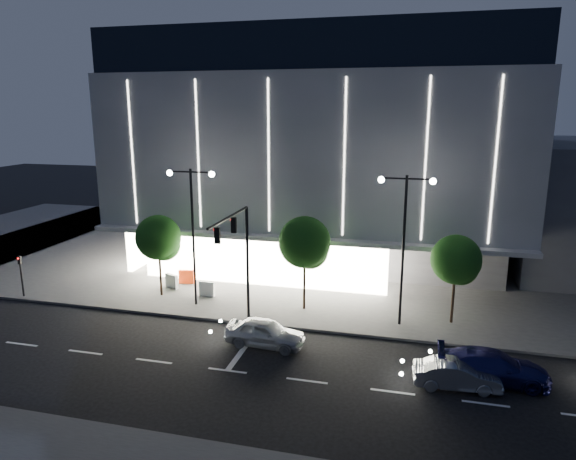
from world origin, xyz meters
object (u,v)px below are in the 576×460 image
(car_lead, at_px, (265,333))
(car_third, at_px, (493,367))
(traffic_mast, at_px, (239,246))
(tree_mid, at_px, (305,245))
(tree_right, at_px, (456,262))
(barrier_d, at_px, (207,289))
(car_second, at_px, (457,375))
(ped_signal_far, at_px, (21,272))
(barrier_a, at_px, (186,277))
(barrier_b, at_px, (172,281))
(street_lamp_east, at_px, (404,229))
(street_lamp_west, at_px, (192,217))
(tree_left, at_px, (159,240))

(car_lead, height_order, car_third, car_lead)
(traffic_mast, distance_m, car_third, 14.42)
(traffic_mast, height_order, car_lead, traffic_mast)
(traffic_mast, bearing_deg, tree_mid, 50.58)
(tree_right, xyz_separation_m, car_third, (1.47, -6.38, -3.14))
(barrier_d, bearing_deg, car_second, -21.66)
(ped_signal_far, xyz_separation_m, barrier_a, (9.62, 5.15, -1.24))
(ped_signal_far, height_order, car_lead, ped_signal_far)
(traffic_mast, bearing_deg, barrier_d, 132.32)
(car_third, distance_m, barrier_b, 21.93)
(tree_right, bearing_deg, barrier_a, 171.88)
(traffic_mast, height_order, barrier_b, traffic_mast)
(barrier_b, bearing_deg, tree_right, 18.61)
(tree_mid, distance_m, car_lead, 6.56)
(car_lead, height_order, car_second, car_lead)
(street_lamp_east, relative_size, ped_signal_far, 3.00)
(street_lamp_west, bearing_deg, barrier_a, 123.09)
(ped_signal_far, distance_m, car_lead, 18.26)
(street_lamp_east, relative_size, barrier_b, 8.18)
(ped_signal_far, relative_size, car_third, 0.59)
(street_lamp_west, height_order, barrier_b, street_lamp_west)
(car_third, relative_size, barrier_b, 4.65)
(tree_right, relative_size, car_second, 1.41)
(tree_left, relative_size, tree_mid, 0.93)
(tree_left, distance_m, barrier_b, 3.69)
(ped_signal_far, height_order, tree_left, tree_left)
(traffic_mast, relative_size, car_lead, 1.61)
(traffic_mast, relative_size, street_lamp_west, 0.79)
(barrier_b, distance_m, barrier_d, 3.18)
(tree_right, height_order, barrier_d, tree_right)
(traffic_mast, relative_size, tree_mid, 1.15)
(street_lamp_east, distance_m, ped_signal_far, 25.37)
(street_lamp_west, height_order, street_lamp_east, same)
(traffic_mast, relative_size, barrier_a, 6.43)
(ped_signal_far, distance_m, barrier_b, 9.95)
(tree_mid, xyz_separation_m, car_second, (8.78, -7.41, -3.69))
(ped_signal_far, bearing_deg, barrier_d, 14.55)
(street_lamp_east, distance_m, tree_mid, 6.27)
(tree_right, distance_m, car_second, 8.09)
(tree_right, height_order, barrier_b, tree_right)
(tree_mid, relative_size, car_lead, 1.40)
(car_second, bearing_deg, tree_right, -5.77)
(street_lamp_west, relative_size, barrier_d, 8.18)
(tree_mid, xyz_separation_m, tree_right, (9.00, -0.00, -0.45))
(traffic_mast, distance_m, barrier_d, 7.28)
(traffic_mast, distance_m, barrier_a, 9.98)
(street_lamp_west, relative_size, tree_left, 1.57)
(street_lamp_west, xyz_separation_m, tree_left, (-2.97, 1.02, -1.92))
(tree_right, distance_m, barrier_a, 18.87)
(barrier_b, bearing_deg, street_lamp_east, 14.18)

